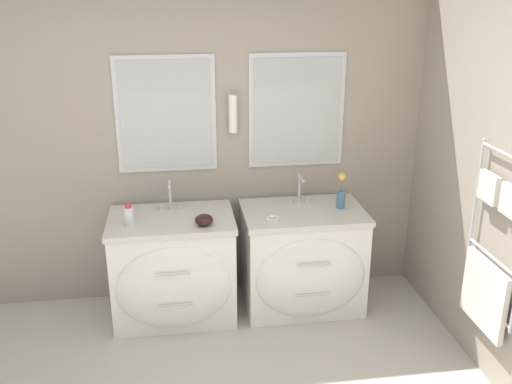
# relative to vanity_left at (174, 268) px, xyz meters

# --- Properties ---
(wall_back) EXTENTS (5.31, 0.15, 2.60)m
(wall_back) POSITION_rel_vanity_left_xyz_m (0.15, 0.40, 0.90)
(wall_back) COLOR #9E9384
(wall_back) RESTS_ON ground_plane
(wall_right) EXTENTS (0.13, 3.82, 2.60)m
(wall_right) POSITION_rel_vanity_left_xyz_m (2.02, -0.67, 0.88)
(wall_right) COLOR #9E9384
(wall_right) RESTS_ON ground_plane
(vanity_left) EXTENTS (0.92, 0.69, 0.81)m
(vanity_left) POSITION_rel_vanity_left_xyz_m (0.00, 0.00, 0.00)
(vanity_left) COLOR white
(vanity_left) RESTS_ON ground_plane
(vanity_right) EXTENTS (0.92, 0.69, 0.81)m
(vanity_right) POSITION_rel_vanity_left_xyz_m (1.00, 0.00, 0.00)
(vanity_right) COLOR white
(vanity_right) RESTS_ON ground_plane
(faucet_left) EXTENTS (0.17, 0.14, 0.23)m
(faucet_left) POSITION_rel_vanity_left_xyz_m (0.00, 0.19, 0.51)
(faucet_left) COLOR silver
(faucet_left) RESTS_ON vanity_left
(faucet_right) EXTENTS (0.17, 0.14, 0.23)m
(faucet_right) POSITION_rel_vanity_left_xyz_m (1.00, 0.19, 0.51)
(faucet_right) COLOR silver
(faucet_right) RESTS_ON vanity_right
(toiletry_bottle) EXTENTS (0.07, 0.07, 0.16)m
(toiletry_bottle) POSITION_rel_vanity_left_xyz_m (-0.29, -0.06, 0.47)
(toiletry_bottle) COLOR silver
(toiletry_bottle) RESTS_ON vanity_left
(amenity_bowl) EXTENTS (0.13, 0.13, 0.08)m
(amenity_bowl) POSITION_rel_vanity_left_xyz_m (0.23, -0.14, 0.44)
(amenity_bowl) COLOR black
(amenity_bowl) RESTS_ON vanity_left
(flower_vase) EXTENTS (0.07, 0.07, 0.28)m
(flower_vase) POSITION_rel_vanity_left_xyz_m (1.28, 0.04, 0.51)
(flower_vase) COLOR teal
(flower_vase) RESTS_ON vanity_right
(soap_dish) EXTENTS (0.09, 0.06, 0.04)m
(soap_dish) POSITION_rel_vanity_left_xyz_m (0.73, -0.13, 0.41)
(soap_dish) COLOR white
(soap_dish) RESTS_ON vanity_right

